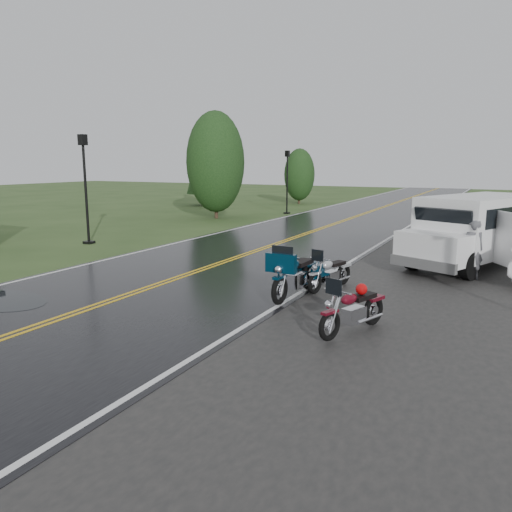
{
  "coord_description": "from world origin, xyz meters",
  "views": [
    {
      "loc": [
        8.43,
        -9.07,
        3.34
      ],
      "look_at": [
        2.8,
        2.0,
        1.0
      ],
      "focal_mm": 35.0,
      "sensor_mm": 36.0,
      "label": 1
    }
  ],
  "objects_px": {
    "motorcycle_teal": "(280,278)",
    "person_at_van": "(472,251)",
    "motorcycle_red": "(330,314)",
    "motorcycle_silver": "(315,275)",
    "van_white": "(415,234)",
    "lamp_post_far_left": "(287,182)",
    "lamp_post_near_left": "(86,189)"
  },
  "relations": [
    {
      "from": "lamp_post_far_left",
      "to": "lamp_post_near_left",
      "type": "bearing_deg",
      "value": -99.27
    },
    {
      "from": "motorcycle_silver",
      "to": "lamp_post_near_left",
      "type": "height_order",
      "value": "lamp_post_near_left"
    },
    {
      "from": "van_white",
      "to": "person_at_van",
      "type": "height_order",
      "value": "van_white"
    },
    {
      "from": "person_at_van",
      "to": "lamp_post_far_left",
      "type": "bearing_deg",
      "value": -76.66
    },
    {
      "from": "person_at_van",
      "to": "lamp_post_far_left",
      "type": "height_order",
      "value": "lamp_post_far_left"
    },
    {
      "from": "van_white",
      "to": "lamp_post_near_left",
      "type": "height_order",
      "value": "lamp_post_near_left"
    },
    {
      "from": "lamp_post_near_left",
      "to": "motorcycle_teal",
      "type": "bearing_deg",
      "value": -24.09
    },
    {
      "from": "motorcycle_teal",
      "to": "lamp_post_near_left",
      "type": "xyz_separation_m",
      "value": [
        -10.92,
        4.88,
        1.55
      ]
    },
    {
      "from": "van_white",
      "to": "person_at_van",
      "type": "bearing_deg",
      "value": 2.76
    },
    {
      "from": "lamp_post_near_left",
      "to": "motorcycle_silver",
      "type": "bearing_deg",
      "value": -17.53
    },
    {
      "from": "motorcycle_red",
      "to": "motorcycle_silver",
      "type": "bearing_deg",
      "value": 134.55
    },
    {
      "from": "motorcycle_red",
      "to": "motorcycle_silver",
      "type": "relative_size",
      "value": 1.04
    },
    {
      "from": "motorcycle_red",
      "to": "lamp_post_far_left",
      "type": "distance_m",
      "value": 24.04
    },
    {
      "from": "motorcycle_teal",
      "to": "motorcycle_silver",
      "type": "height_order",
      "value": "motorcycle_teal"
    },
    {
      "from": "motorcycle_silver",
      "to": "person_at_van",
      "type": "xyz_separation_m",
      "value": [
        3.38,
        3.63,
        0.31
      ]
    },
    {
      "from": "motorcycle_silver",
      "to": "motorcycle_red",
      "type": "bearing_deg",
      "value": -51.01
    },
    {
      "from": "lamp_post_far_left",
      "to": "motorcycle_red",
      "type": "bearing_deg",
      "value": -64.64
    },
    {
      "from": "van_white",
      "to": "lamp_post_far_left",
      "type": "relative_size",
      "value": 1.44
    },
    {
      "from": "motorcycle_teal",
      "to": "lamp_post_far_left",
      "type": "xyz_separation_m",
      "value": [
        -8.47,
        19.93,
        1.37
      ]
    },
    {
      "from": "motorcycle_silver",
      "to": "person_at_van",
      "type": "height_order",
      "value": "person_at_van"
    },
    {
      "from": "motorcycle_red",
      "to": "person_at_van",
      "type": "relative_size",
      "value": 1.13
    },
    {
      "from": "motorcycle_silver",
      "to": "lamp_post_far_left",
      "type": "bearing_deg",
      "value": 129.52
    },
    {
      "from": "person_at_van",
      "to": "motorcycle_teal",
      "type": "bearing_deg",
      "value": 26.77
    },
    {
      "from": "van_white",
      "to": "lamp_post_near_left",
      "type": "bearing_deg",
      "value": -153.64
    },
    {
      "from": "van_white",
      "to": "person_at_van",
      "type": "relative_size",
      "value": 3.44
    },
    {
      "from": "motorcycle_red",
      "to": "van_white",
      "type": "relative_size",
      "value": 0.33
    },
    {
      "from": "motorcycle_silver",
      "to": "van_white",
      "type": "bearing_deg",
      "value": 82.56
    },
    {
      "from": "motorcycle_teal",
      "to": "motorcycle_red",
      "type": "bearing_deg",
      "value": -41.17
    },
    {
      "from": "motorcycle_teal",
      "to": "person_at_van",
      "type": "distance_m",
      "value": 6.21
    },
    {
      "from": "motorcycle_red",
      "to": "motorcycle_teal",
      "type": "relative_size",
      "value": 0.84
    },
    {
      "from": "motorcycle_teal",
      "to": "person_at_van",
      "type": "xyz_separation_m",
      "value": [
        3.77,
        4.94,
        0.17
      ]
    },
    {
      "from": "van_white",
      "to": "person_at_van",
      "type": "xyz_separation_m",
      "value": [
        1.7,
        -0.64,
        -0.3
      ]
    }
  ]
}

